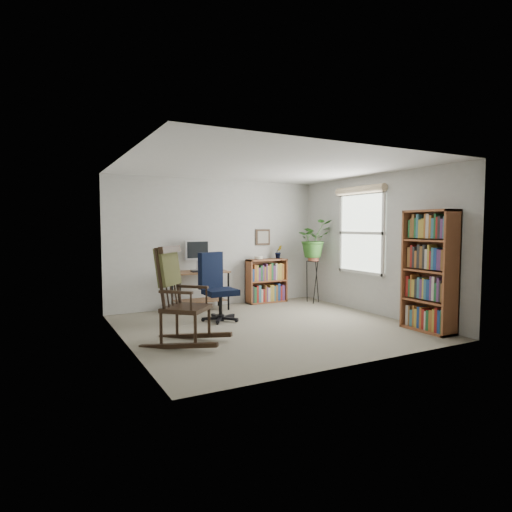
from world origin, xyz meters
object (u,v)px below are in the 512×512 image
tall_bookshelf (429,271)px  low_bookshelf (267,281)px  desk (200,291)px  office_chair (220,286)px  rocking_chair (186,295)px

tall_bookshelf → low_bookshelf: bearing=106.5°
desk → tall_bookshelf: (2.38, -3.02, 0.52)m
office_chair → low_bookshelf: 1.84m
desk → office_chair: bearing=-91.4°
low_bookshelf → rocking_chair: bearing=-138.0°
rocking_chair → low_bookshelf: bearing=-4.3°
low_bookshelf → office_chair: bearing=-143.1°
office_chair → low_bookshelf: office_chair is taller
rocking_chair → low_bookshelf: 3.23m
desk → tall_bookshelf: 3.87m
tall_bookshelf → desk: bearing=128.2°
desk → tall_bookshelf: bearing=-51.8°
office_chair → rocking_chair: (-0.93, -1.05, 0.09)m
desk → rocking_chair: rocking_chair is taller
office_chair → desk: bearing=67.1°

